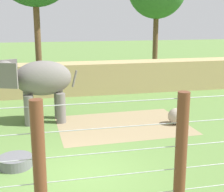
{
  "coord_description": "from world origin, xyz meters",
  "views": [
    {
      "loc": [
        -1.27,
        -9.43,
        4.78
      ],
      "look_at": [
        1.88,
        4.38,
        1.4
      ],
      "focal_mm": 52.5,
      "sensor_mm": 36.0,
      "label": 1
    }
  ],
  "objects": [
    {
      "name": "elephant",
      "position": [
        -1.37,
        5.72,
        1.95
      ],
      "size": [
        3.99,
        1.68,
        2.95
      ],
      "color": "slate",
      "rests_on": "ground"
    },
    {
      "name": "dirt_patch",
      "position": [
        2.39,
        4.39,
        0.0
      ],
      "size": [
        5.97,
        4.37,
        0.01
      ],
      "primitive_type": "cube",
      "rotation": [
        0.0,
        0.0,
        0.03
      ],
      "color": "#937F5B",
      "rests_on": "ground"
    },
    {
      "name": "embankment_wall",
      "position": [
        0.0,
        11.3,
        0.99
      ],
      "size": [
        36.0,
        1.8,
        1.99
      ],
      "primitive_type": "cube",
      "color": "tan",
      "rests_on": "ground"
    },
    {
      "name": "ground_plane",
      "position": [
        0.0,
        0.0,
        0.0
      ],
      "size": [
        120.0,
        120.0,
        0.0
      ],
      "primitive_type": "plane",
      "color": "#5B7F3D"
    },
    {
      "name": "water_tub",
      "position": [
        -2.15,
        1.0,
        0.18
      ],
      "size": [
        1.1,
        1.1,
        0.35
      ],
      "color": "slate",
      "rests_on": "ground"
    },
    {
      "name": "enrichment_ball",
      "position": [
        4.83,
        4.0,
        0.38
      ],
      "size": [
        0.75,
        0.75,
        0.75
      ],
      "primitive_type": "sphere",
      "color": "tan",
      "rests_on": "ground"
    },
    {
      "name": "cable_fence",
      "position": [
        0.06,
        -3.44,
        1.67
      ],
      "size": [
        9.49,
        0.26,
        3.32
      ],
      "color": "brown",
      "rests_on": "ground"
    }
  ]
}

